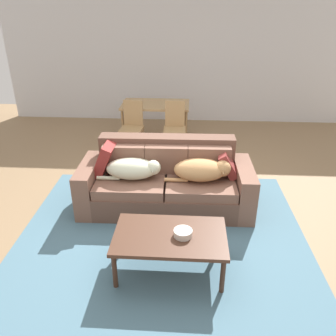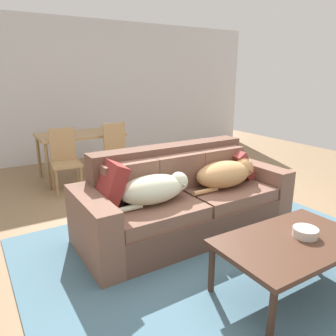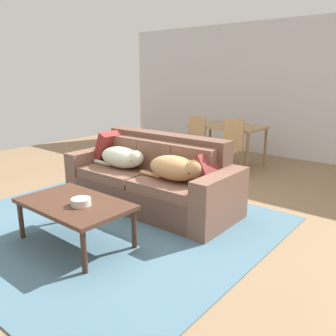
# 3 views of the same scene
# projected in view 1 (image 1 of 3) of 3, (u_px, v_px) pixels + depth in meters

# --- Properties ---
(ground_plane) EXTENTS (10.00, 10.00, 0.00)m
(ground_plane) POSITION_uv_depth(u_px,v_px,m) (174.00, 211.00, 4.73)
(ground_plane) COLOR #8F7150
(back_partition) EXTENTS (8.00, 0.12, 2.70)m
(back_partition) POSITION_uv_depth(u_px,v_px,m) (183.00, 61.00, 7.72)
(back_partition) COLOR silver
(back_partition) RESTS_ON ground
(area_rug) EXTENTS (3.51, 3.26, 0.01)m
(area_rug) POSITION_uv_depth(u_px,v_px,m) (162.00, 239.00, 4.18)
(area_rug) COLOR slate
(area_rug) RESTS_ON ground
(couch) EXTENTS (2.31, 0.96, 0.91)m
(couch) POSITION_uv_depth(u_px,v_px,m) (166.00, 182.00, 4.74)
(couch) COLOR brown
(couch) RESTS_ON ground
(dog_on_left_cushion) EXTENTS (0.84, 0.36, 0.28)m
(dog_on_left_cushion) POSITION_uv_depth(u_px,v_px,m) (134.00, 169.00, 4.53)
(dog_on_left_cushion) COLOR beige
(dog_on_left_cushion) RESTS_ON couch
(dog_on_right_cushion) EXTENTS (0.85, 0.40, 0.29)m
(dog_on_right_cushion) POSITION_uv_depth(u_px,v_px,m) (202.00, 170.00, 4.49)
(dog_on_right_cushion) COLOR tan
(dog_on_right_cushion) RESTS_ON couch
(throw_pillow_by_left_arm) EXTENTS (0.31, 0.46, 0.47)m
(throw_pillow_by_left_arm) POSITION_uv_depth(u_px,v_px,m) (105.00, 158.00, 4.67)
(throw_pillow_by_left_arm) COLOR maroon
(throw_pillow_by_left_arm) RESTS_ON couch
(throw_pillow_by_right_arm) EXTENTS (0.31, 0.38, 0.37)m
(throw_pillow_by_right_arm) POSITION_uv_depth(u_px,v_px,m) (228.00, 163.00, 4.62)
(throw_pillow_by_right_arm) COLOR maroon
(throw_pillow_by_right_arm) RESTS_ON couch
(coffee_table) EXTENTS (1.15, 0.70, 0.45)m
(coffee_table) POSITION_uv_depth(u_px,v_px,m) (170.00, 238.00, 3.54)
(coffee_table) COLOR #4D2F20
(coffee_table) RESTS_ON ground
(bowl_on_coffee_table) EXTENTS (0.19, 0.19, 0.07)m
(bowl_on_coffee_table) POSITION_uv_depth(u_px,v_px,m) (183.00, 233.00, 3.49)
(bowl_on_coffee_table) COLOR silver
(bowl_on_coffee_table) RESTS_ON coffee_table
(dining_table) EXTENTS (1.31, 0.80, 0.75)m
(dining_table) POSITION_uv_depth(u_px,v_px,m) (156.00, 107.00, 6.83)
(dining_table) COLOR tan
(dining_table) RESTS_ON ground
(dining_chair_near_left) EXTENTS (0.43, 0.43, 0.92)m
(dining_chair_near_left) POSITION_uv_depth(u_px,v_px,m) (132.00, 124.00, 6.46)
(dining_chair_near_left) COLOR tan
(dining_chair_near_left) RESTS_ON ground
(dining_chair_near_right) EXTENTS (0.41, 0.41, 0.94)m
(dining_chair_near_right) POSITION_uv_depth(u_px,v_px,m) (175.00, 125.00, 6.35)
(dining_chair_near_right) COLOR tan
(dining_chair_near_right) RESTS_ON ground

